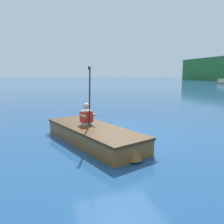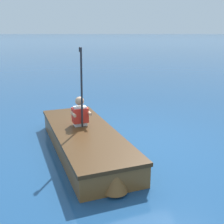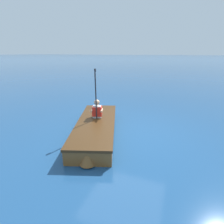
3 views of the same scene
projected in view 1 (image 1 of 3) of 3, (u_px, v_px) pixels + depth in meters
name	position (u px, v px, depth m)	size (l,w,h in m)	color
ground_plane	(121.00, 136.00, 6.07)	(300.00, 300.00, 0.00)	navy
rowboat_foreground	(94.00, 134.00, 5.45)	(3.38, 2.07, 0.40)	brown
person_paddler	(87.00, 114.00, 5.65)	(0.41, 0.42, 1.49)	silver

